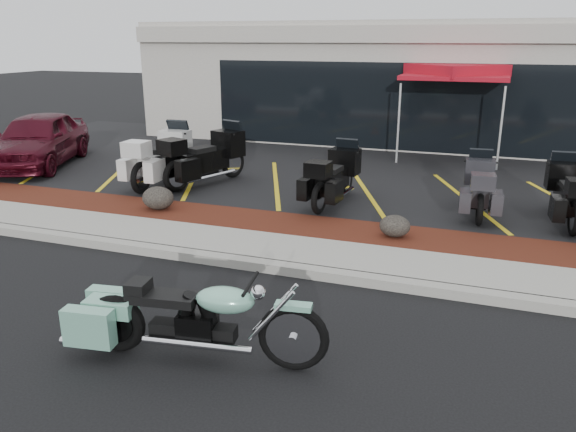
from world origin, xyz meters
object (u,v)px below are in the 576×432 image
at_px(hero_cruiser, 293,328).
at_px(popup_canopy, 456,73).
at_px(touring_white, 179,148).
at_px(parked_car, 38,139).
at_px(traffic_cone, 332,161).

distance_m(hero_cruiser, popup_canopy, 12.02).
bearing_deg(touring_white, parked_car, 91.20).
distance_m(touring_white, popup_canopy, 8.02).
bearing_deg(popup_canopy, touring_white, -162.98).
distance_m(parked_car, traffic_cone, 7.95).
distance_m(touring_white, parked_car, 4.22).
xyz_separation_m(hero_cruiser, popup_canopy, (0.77, 11.82, 2.03)).
distance_m(traffic_cone, popup_canopy, 4.50).
bearing_deg(popup_canopy, traffic_cone, -156.16).
bearing_deg(hero_cruiser, popup_canopy, 78.15).
relative_size(hero_cruiser, touring_white, 1.21).
bearing_deg(parked_car, popup_canopy, 4.07).
bearing_deg(touring_white, traffic_cone, -60.76).
bearing_deg(parked_car, hero_cruiser, -56.67).
relative_size(touring_white, parked_car, 0.58).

